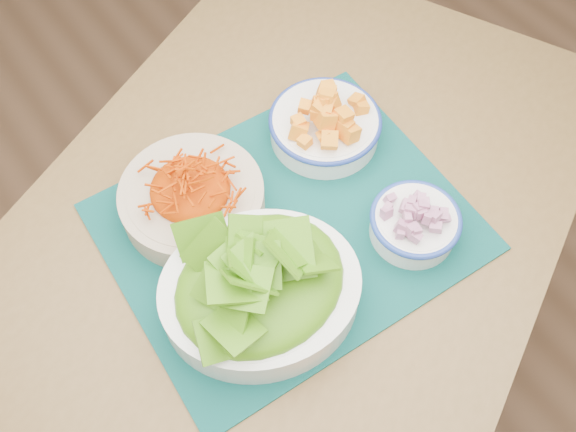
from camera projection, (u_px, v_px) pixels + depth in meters
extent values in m
plane|color=#926746|center=(313.00, 240.00, 1.86)|extent=(4.00, 4.00, 0.00)
cube|color=brown|center=(282.00, 233.00, 1.03)|extent=(1.43, 1.23, 0.04)
cylinder|color=brown|center=(521.00, 198.00, 1.52)|extent=(0.06, 0.06, 0.71)
cylinder|color=brown|center=(270.00, 93.00, 1.69)|extent=(0.06, 0.06, 0.71)
cube|color=#042F2E|center=(288.00, 226.00, 1.01)|extent=(0.57, 0.47, 0.00)
cylinder|color=#BDA98D|center=(193.00, 200.00, 1.01)|extent=(0.30, 0.30, 0.05)
ellipsoid|color=#C93E00|center=(189.00, 184.00, 0.97)|extent=(0.20, 0.20, 0.04)
cylinder|color=white|center=(325.00, 127.00, 1.09)|extent=(0.22, 0.22, 0.05)
torus|color=navy|center=(325.00, 120.00, 1.07)|extent=(0.19, 0.19, 0.01)
ellipsoid|color=orange|center=(326.00, 108.00, 1.04)|extent=(0.16, 0.16, 0.05)
ellipsoid|color=#2C6B07|center=(259.00, 273.00, 0.86)|extent=(0.25, 0.22, 0.07)
cylinder|color=white|center=(414.00, 225.00, 0.99)|extent=(0.16, 0.16, 0.05)
torus|color=#213C99|center=(416.00, 219.00, 0.97)|extent=(0.14, 0.14, 0.01)
ellipsoid|color=maroon|center=(418.00, 213.00, 0.96)|extent=(0.12, 0.12, 0.02)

